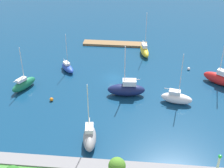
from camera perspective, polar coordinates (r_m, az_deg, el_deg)
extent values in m
plane|color=navy|center=(76.00, 0.38, 1.04)|extent=(160.00, 160.00, 0.00)
cube|color=olive|center=(92.62, 0.53, 7.09)|extent=(18.00, 3.02, 0.59)
cube|color=gray|center=(52.96, -2.60, -14.33)|extent=(61.41, 2.53, 1.01)
cylinder|color=silver|center=(52.60, 18.12, -13.47)|extent=(0.36, 0.36, 3.20)
sphere|color=green|center=(51.36, 18.46, -11.99)|extent=(0.56, 0.56, 0.56)
sphere|color=#4C8428|center=(47.35, 0.89, -14.20)|extent=(2.51, 2.51, 2.51)
ellipsoid|color=gray|center=(56.89, -3.94, -9.41)|extent=(3.11, 6.75, 2.59)
cube|color=silver|center=(56.20, -3.99, -7.75)|extent=(1.66, 2.50, 0.82)
cylinder|color=silver|center=(52.84, -4.19, -4.61)|extent=(0.16, 0.16, 9.65)
cylinder|color=silver|center=(56.37, -4.00, -6.88)|extent=(0.53, 3.03, 0.12)
ellipsoid|color=#19724C|center=(74.00, -15.22, -0.08)|extent=(4.74, 6.65, 2.24)
cube|color=silver|center=(73.00, -15.67, 0.71)|extent=(2.11, 2.61, 0.64)
cylinder|color=silver|center=(71.81, -15.58, 3.41)|extent=(0.16, 0.16, 7.68)
cylinder|color=silver|center=(72.43, -16.09, 0.82)|extent=(1.50, 2.67, 0.13)
ellipsoid|color=yellow|center=(86.81, 5.74, 5.72)|extent=(3.21, 6.43, 2.03)
cube|color=silver|center=(86.62, 5.72, 6.73)|extent=(1.59, 2.42, 0.90)
cylinder|color=silver|center=(84.17, 5.99, 9.23)|extent=(0.15, 0.15, 9.71)
cylinder|color=silver|center=(86.93, 5.65, 7.26)|extent=(0.76, 2.80, 0.12)
ellipsoid|color=#141E4C|center=(69.26, 2.51, -1.02)|extent=(8.15, 3.35, 2.62)
cube|color=silver|center=(68.29, 3.08, 0.30)|extent=(2.98, 1.89, 1.12)
cylinder|color=silver|center=(66.36, 2.28, 3.17)|extent=(0.19, 0.19, 8.84)
cylinder|color=silver|center=(67.94, 3.56, 0.80)|extent=(3.17, 0.35, 0.15)
ellipsoid|color=#2347B2|center=(79.47, -7.81, 2.82)|extent=(4.68, 5.32, 1.56)
cube|color=silver|center=(79.32, -8.00, 3.63)|extent=(2.04, 2.18, 0.59)
cylinder|color=silver|center=(77.11, -7.98, 5.85)|extent=(0.13, 0.13, 7.97)
cylinder|color=silver|center=(79.52, -8.17, 4.05)|extent=(1.52, 1.94, 0.10)
ellipsoid|color=white|center=(68.11, 11.28, -2.49)|extent=(6.72, 3.43, 2.24)
cube|color=silver|center=(67.34, 10.98, -1.38)|extent=(2.52, 1.75, 0.70)
cylinder|color=silver|center=(65.18, 12.06, 1.59)|extent=(0.15, 0.15, 9.03)
cylinder|color=silver|center=(67.13, 10.43, -0.94)|extent=(3.02, 0.72, 0.12)
ellipsoid|color=red|center=(77.01, 18.40, 0.81)|extent=(7.65, 6.21, 2.55)
cube|color=silver|center=(75.96, 19.05, 1.86)|extent=(3.05, 2.67, 1.14)
cylinder|color=silver|center=(73.88, 19.07, 5.81)|extent=(0.19, 0.19, 12.11)
sphere|color=white|center=(81.49, 13.34, 2.64)|extent=(0.70, 0.70, 0.70)
sphere|color=orange|center=(68.97, -10.59, -2.67)|extent=(0.76, 0.76, 0.76)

